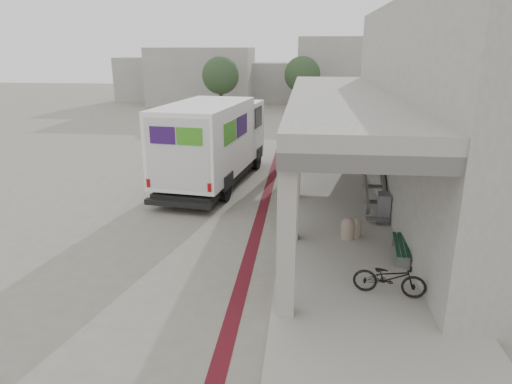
# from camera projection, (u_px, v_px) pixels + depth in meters

# --- Properties ---
(ground) EXTENTS (120.00, 120.00, 0.00)m
(ground) POSITION_uv_depth(u_px,v_px,m) (218.00, 245.00, 13.25)
(ground) COLOR slate
(ground) RESTS_ON ground
(bike_lane_stripe) EXTENTS (0.35, 40.00, 0.01)m
(bike_lane_stripe) POSITION_uv_depth(u_px,v_px,m) (259.00, 222.00, 15.04)
(bike_lane_stripe) COLOR #531019
(bike_lane_stripe) RESTS_ON ground
(sidewalk) EXTENTS (4.40, 28.00, 0.12)m
(sidewalk) POSITION_uv_depth(u_px,v_px,m) (358.00, 250.00, 12.82)
(sidewalk) COLOR #9D998C
(sidewalk) RESTS_ON ground
(transit_building) EXTENTS (7.60, 17.00, 7.00)m
(transit_building) POSITION_uv_depth(u_px,v_px,m) (434.00, 111.00, 15.78)
(transit_building) COLOR gray
(transit_building) RESTS_ON ground
(distant_backdrop) EXTENTS (28.00, 10.00, 6.50)m
(distant_backdrop) POSITION_uv_depth(u_px,v_px,m) (255.00, 76.00, 46.73)
(distant_backdrop) COLOR gray
(distant_backdrop) RESTS_ON ground
(tree_left) EXTENTS (3.20, 3.20, 4.80)m
(tree_left) POSITION_uv_depth(u_px,v_px,m) (221.00, 76.00, 39.33)
(tree_left) COLOR #38281C
(tree_left) RESTS_ON ground
(tree_mid) EXTENTS (3.20, 3.20, 4.80)m
(tree_mid) POSITION_uv_depth(u_px,v_px,m) (302.00, 75.00, 40.51)
(tree_mid) COLOR #38281C
(tree_mid) RESTS_ON ground
(tree_right) EXTENTS (3.20, 3.20, 4.80)m
(tree_right) POSITION_uv_depth(u_px,v_px,m) (397.00, 76.00, 38.74)
(tree_right) COLOR #38281C
(tree_right) RESTS_ON ground
(fedex_truck) EXTENTS (3.53, 8.35, 3.45)m
(fedex_truck) POSITION_uv_depth(u_px,v_px,m) (214.00, 140.00, 18.77)
(fedex_truck) COLOR black
(fedex_truck) RESTS_ON ground
(bench) EXTENTS (0.51, 1.63, 0.38)m
(bench) POSITION_uv_depth(u_px,v_px,m) (401.00, 247.00, 12.19)
(bench) COLOR gray
(bench) RESTS_ON sidewalk
(bollard_near) EXTENTS (0.42, 0.42, 0.63)m
(bollard_near) POSITION_uv_depth(u_px,v_px,m) (348.00, 228.00, 13.38)
(bollard_near) COLOR gray
(bollard_near) RESTS_ON sidewalk
(bollard_far) EXTENTS (0.40, 0.40, 0.60)m
(bollard_far) POSITION_uv_depth(u_px,v_px,m) (355.00, 227.00, 13.46)
(bollard_far) COLOR gray
(bollard_far) RESTS_ON sidewalk
(utility_cabinet) EXTENTS (0.49, 0.60, 0.92)m
(utility_cabinet) POSITION_uv_depth(u_px,v_px,m) (384.00, 207.00, 14.65)
(utility_cabinet) COLOR slate
(utility_cabinet) RESTS_ON sidewalk
(bicycle_black) EXTENTS (1.68, 0.84, 0.84)m
(bicycle_black) POSITION_uv_depth(u_px,v_px,m) (390.00, 278.00, 10.26)
(bicycle_black) COLOR black
(bicycle_black) RESTS_ON sidewalk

